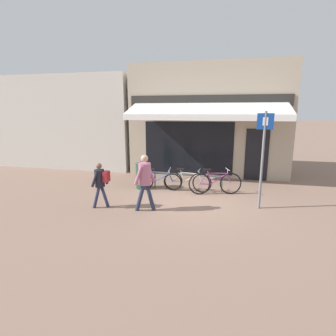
{
  "coord_description": "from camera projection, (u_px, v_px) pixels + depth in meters",
  "views": [
    {
      "loc": [
        1.04,
        -8.05,
        2.79
      ],
      "look_at": [
        -0.73,
        -0.29,
        1.05
      ],
      "focal_mm": 28.0,
      "sensor_mm": 36.0,
      "label": 1
    }
  ],
  "objects": [
    {
      "name": "pedestrian_adult",
      "position": [
        145.0,
        177.0,
        7.3
      ],
      "size": [
        0.59,
        0.5,
        1.63
      ],
      "rotation": [
        0.0,
        0.0,
        2.99
      ],
      "color": "#282D47",
      "rests_on": "ground_plane"
    },
    {
      "name": "bicycle_silver",
      "position": [
        187.0,
        181.0,
        9.22
      ],
      "size": [
        1.7,
        0.52,
        0.81
      ],
      "rotation": [
        -0.03,
        0.0,
        -0.06
      ],
      "color": "black",
      "rests_on": "ground_plane"
    },
    {
      "name": "litter_bin",
      "position": [
        143.0,
        174.0,
        9.58
      ],
      "size": [
        0.53,
        0.53,
        1.03
      ],
      "color": "#23472D",
      "rests_on": "ground_plane"
    },
    {
      "name": "bike_rack_rail",
      "position": [
        188.0,
        178.0,
        9.36
      ],
      "size": [
        2.52,
        0.04,
        0.57
      ],
      "color": "#47494F",
      "rests_on": "ground_plane"
    },
    {
      "name": "parking_sign",
      "position": [
        263.0,
        151.0,
        7.32
      ],
      "size": [
        0.44,
        0.07,
        2.79
      ],
      "color": "slate",
      "rests_on": "ground_plane"
    },
    {
      "name": "bicycle_purple",
      "position": [
        215.0,
        183.0,
        8.89
      ],
      "size": [
        1.77,
        0.65,
        0.89
      ],
      "rotation": [
        -0.04,
        0.0,
        0.26
      ],
      "color": "black",
      "rests_on": "ground_plane"
    },
    {
      "name": "ground_plane",
      "position": [
        192.0,
        199.0,
        8.49
      ],
      "size": [
        160.0,
        160.0,
        0.0
      ],
      "primitive_type": "plane",
      "color": "#846656"
    },
    {
      "name": "pedestrian_child",
      "position": [
        101.0,
        180.0,
        7.56
      ],
      "size": [
        0.51,
        0.47,
        1.35
      ],
      "rotation": [
        0.0,
        0.0,
        3.18
      ],
      "color": "#282D47",
      "rests_on": "ground_plane"
    },
    {
      "name": "bicycle_blue",
      "position": [
        158.0,
        180.0,
        9.38
      ],
      "size": [
        1.67,
        0.52,
        0.81
      ],
      "rotation": [
        0.12,
        0.0,
        0.03
      ],
      "color": "black",
      "rests_on": "ground_plane"
    },
    {
      "name": "neighbour_building",
      "position": [
        77.0,
        122.0,
        14.23
      ],
      "size": [
        7.07,
        4.0,
        4.45
      ],
      "color": "beige",
      "rests_on": "ground_plane"
    },
    {
      "name": "shop_front",
      "position": [
        209.0,
        120.0,
        12.16
      ],
      "size": [
        6.82,
        4.45,
        4.75
      ],
      "color": "tan",
      "rests_on": "ground_plane"
    }
  ]
}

